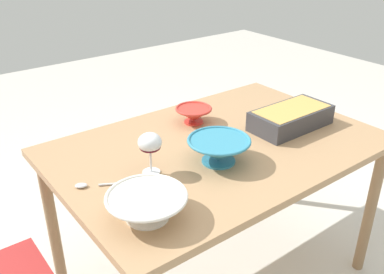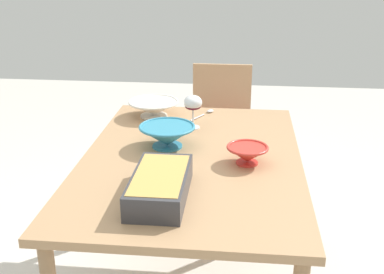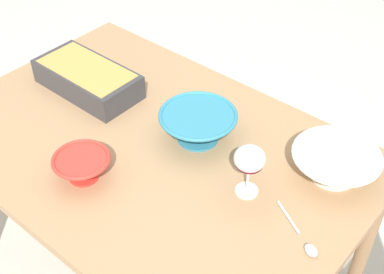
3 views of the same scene
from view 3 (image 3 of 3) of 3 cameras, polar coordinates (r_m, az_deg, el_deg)
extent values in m
cube|color=tan|center=(1.69, -4.52, -1.14)|extent=(1.38, 0.92, 0.03)
cylinder|color=#93704E|center=(1.99, 18.23, -11.12)|extent=(0.05, 0.05, 0.72)
cylinder|color=#93704E|center=(2.51, -8.14, 3.45)|extent=(0.05, 0.05, 0.72)
cylinder|color=white|center=(1.53, 5.94, -5.81)|extent=(0.07, 0.07, 0.01)
cylinder|color=white|center=(1.50, 6.07, -4.56)|extent=(0.01, 0.01, 0.09)
ellipsoid|color=white|center=(1.44, 6.29, -2.32)|extent=(0.09, 0.09, 0.07)
ellipsoid|color=#4C0A19|center=(1.46, 6.23, -2.89)|extent=(0.08, 0.08, 0.03)
cube|color=#38383D|center=(1.92, -11.24, 6.19)|extent=(0.39, 0.19, 0.09)
cube|color=tan|center=(1.90, -11.38, 7.11)|extent=(0.35, 0.17, 0.02)
cylinder|color=teal|center=(1.69, 0.64, -0.05)|extent=(0.13, 0.13, 0.01)
cone|color=teal|center=(1.66, 0.66, 1.19)|extent=(0.24, 0.24, 0.09)
torus|color=teal|center=(1.64, 0.67, 2.36)|extent=(0.25, 0.25, 0.01)
cylinder|color=white|center=(1.63, 15.00, -3.85)|extent=(0.14, 0.14, 0.01)
cone|color=white|center=(1.60, 15.24, -2.83)|extent=(0.26, 0.26, 0.07)
torus|color=white|center=(1.58, 15.46, -1.88)|extent=(0.26, 0.26, 0.01)
cylinder|color=red|center=(1.60, -11.63, -4.14)|extent=(0.09, 0.09, 0.01)
cone|color=red|center=(1.57, -11.80, -3.22)|extent=(0.16, 0.16, 0.06)
torus|color=red|center=(1.55, -11.96, -2.37)|extent=(0.17, 0.17, 0.01)
cylinder|color=silver|center=(1.48, 10.41, -8.53)|extent=(0.11, 0.07, 0.01)
ellipsoid|color=silver|center=(1.42, 12.80, -11.90)|extent=(0.05, 0.05, 0.01)
camera|label=1|loc=(2.12, 48.39, 21.47)|focal=39.87mm
camera|label=2|loc=(2.93, -41.56, 26.89)|focal=46.49mm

